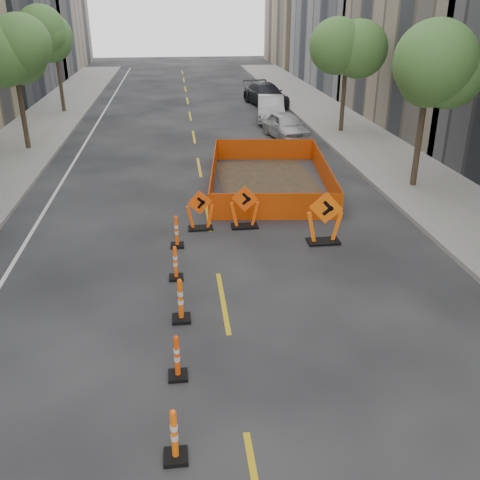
{
  "coord_description": "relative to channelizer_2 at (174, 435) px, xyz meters",
  "views": [
    {
      "loc": [
        -0.96,
        -7.57,
        6.87
      ],
      "look_at": [
        0.58,
        5.27,
        1.1
      ],
      "focal_mm": 40.0,
      "sensor_mm": 36.0,
      "label": 1
    }
  ],
  "objects": [
    {
      "name": "tree_l_c",
      "position": [
        -7.17,
        20.93,
        4.02
      ],
      "size": [
        2.8,
        2.8,
        5.95
      ],
      "color": "#382B1E",
      "rests_on": "ground"
    },
    {
      "name": "channelizer_2",
      "position": [
        0.0,
        0.0,
        0.0
      ],
      "size": [
        0.4,
        0.4,
        1.02
      ],
      "primitive_type": null,
      "color": "#FB5F0A",
      "rests_on": "ground"
    },
    {
      "name": "tree_r_c",
      "position": [
        9.63,
        22.93,
        4.02
      ],
      "size": [
        2.8,
        2.8,
        5.95
      ],
      "color": "#382B1E",
      "rests_on": "ground"
    },
    {
      "name": "parked_car_near",
      "position": [
        6.23,
        21.96,
        0.19
      ],
      "size": [
        2.31,
        4.32,
        1.4
      ],
      "primitive_type": "imported",
      "rotation": [
        0.0,
        0.0,
        0.17
      ],
      "color": "silver",
      "rests_on": "ground"
    },
    {
      "name": "safety_fence",
      "position": [
        3.95,
        14.03,
        -0.02
      ],
      "size": [
        5.4,
        8.21,
        0.97
      ],
      "primitive_type": null,
      "rotation": [
        0.0,
        0.0,
        -0.11
      ],
      "color": "#DC5A0B",
      "rests_on": "ground"
    },
    {
      "name": "channelizer_3",
      "position": [
        0.07,
        2.1,
        -0.02
      ],
      "size": [
        0.39,
        0.39,
        0.98
      ],
      "primitive_type": null,
      "color": "#E64209",
      "rests_on": "ground"
    },
    {
      "name": "chevron_sign_left",
      "position": [
        0.91,
        9.69,
        0.17
      ],
      "size": [
        1.0,
        0.74,
        1.35
      ],
      "primitive_type": null,
      "rotation": [
        0.0,
        0.0,
        0.24
      ],
      "color": "#FF4D0A",
      "rests_on": "ground"
    },
    {
      "name": "chevron_sign_right",
      "position": [
        4.66,
        8.13,
        0.33
      ],
      "size": [
        1.27,
        0.98,
        1.67
      ],
      "primitive_type": null,
      "rotation": [
        0.0,
        0.0,
        -0.31
      ],
      "color": "#FF610A",
      "rests_on": "ground"
    },
    {
      "name": "tree_l_d",
      "position": [
        -7.17,
        30.93,
        4.02
      ],
      "size": [
        2.8,
        2.8,
        5.95
      ],
      "color": "#382B1E",
      "rests_on": "ground"
    },
    {
      "name": "chevron_sign_center",
      "position": [
        2.38,
        9.67,
        0.22
      ],
      "size": [
        1.09,
        0.81,
        1.45
      ],
      "primitive_type": null,
      "rotation": [
        0.0,
        0.0,
        -0.26
      ],
      "color": "#F64D0A",
      "rests_on": "ground"
    },
    {
      "name": "channelizer_5",
      "position": [
        0.08,
        6.29,
        -0.02
      ],
      "size": [
        0.38,
        0.38,
        0.97
      ],
      "primitive_type": null,
      "color": "#FF4D0A",
      "rests_on": "ground"
    },
    {
      "name": "sidewalk_right",
      "position": [
        10.23,
        12.93,
        -0.43
      ],
      "size": [
        4.0,
        90.0,
        0.15
      ],
      "primitive_type": "cube",
      "color": "gray",
      "rests_on": "ground"
    },
    {
      "name": "ground_plane",
      "position": [
        1.23,
        0.93,
        -0.51
      ],
      "size": [
        140.0,
        140.0,
        0.0
      ],
      "primitive_type": "plane",
      "color": "black"
    },
    {
      "name": "parked_car_far",
      "position": [
        6.82,
        32.44,
        0.26
      ],
      "size": [
        3.08,
        5.58,
        1.53
      ],
      "primitive_type": "imported",
      "rotation": [
        0.0,
        0.0,
        0.19
      ],
      "color": "black",
      "rests_on": "ground"
    },
    {
      "name": "parked_car_mid",
      "position": [
        6.24,
        26.9,
        0.25
      ],
      "size": [
        2.23,
        4.77,
        1.51
      ],
      "primitive_type": "imported",
      "rotation": [
        0.0,
        0.0,
        -0.14
      ],
      "color": "#AFAFB5",
      "rests_on": "ground"
    },
    {
      "name": "channelizer_6",
      "position": [
        0.13,
        8.38,
        0.0
      ],
      "size": [
        0.4,
        0.4,
        1.02
      ],
      "primitive_type": null,
      "color": "#FF4D0A",
      "rests_on": "ground"
    },
    {
      "name": "tree_r_b",
      "position": [
        9.63,
        12.93,
        4.02
      ],
      "size": [
        2.8,
        2.8,
        5.95
      ],
      "color": "#382B1E",
      "rests_on": "ground"
    },
    {
      "name": "channelizer_4",
      "position": [
        0.18,
        4.19,
        0.04
      ],
      "size": [
        0.43,
        0.43,
        1.1
      ],
      "primitive_type": null,
      "color": "#DB5509",
      "rests_on": "ground"
    }
  ]
}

